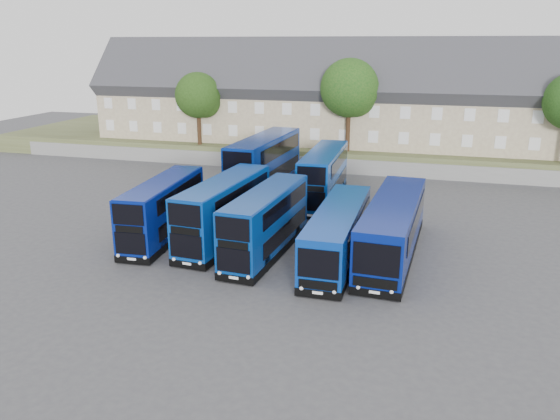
# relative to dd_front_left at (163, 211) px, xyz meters

# --- Properties ---
(ground) EXTENTS (120.00, 120.00, 0.00)m
(ground) POSITION_rel_dd_front_left_xyz_m (6.58, -2.03, -1.90)
(ground) COLOR #444448
(ground) RESTS_ON ground
(retaining_wall) EXTENTS (70.00, 0.40, 1.50)m
(retaining_wall) POSITION_rel_dd_front_left_xyz_m (6.58, 21.97, -1.15)
(retaining_wall) COLOR slate
(retaining_wall) RESTS_ON ground
(earth_bank) EXTENTS (80.00, 20.00, 2.00)m
(earth_bank) POSITION_rel_dd_front_left_xyz_m (6.58, 31.97, -0.90)
(earth_bank) COLOR #505530
(earth_bank) RESTS_ON ground
(terrace_row) EXTENTS (66.00, 10.40, 11.20)m
(terrace_row) POSITION_rel_dd_front_left_xyz_m (12.58, 27.97, 4.70)
(terrace_row) COLOR tan
(terrace_row) RESTS_ON earth_bank
(dd_front_left) EXTENTS (2.91, 9.89, 3.88)m
(dd_front_left) POSITION_rel_dd_front_left_xyz_m (0.00, 0.00, 0.00)
(dd_front_left) COLOR navy
(dd_front_left) RESTS_ON ground
(dd_front_mid) EXTENTS (3.12, 10.48, 4.11)m
(dd_front_mid) POSITION_rel_dd_front_left_xyz_m (4.14, 0.52, 0.11)
(dd_front_mid) COLOR #083894
(dd_front_mid) RESTS_ON ground
(dd_front_right) EXTENTS (2.95, 10.07, 3.95)m
(dd_front_right) POSITION_rel_dd_front_left_xyz_m (7.38, -0.80, 0.04)
(dd_front_right) COLOR navy
(dd_front_right) RESTS_ON ground
(dd_rear_left) EXTENTS (3.43, 12.12, 4.77)m
(dd_rear_left) POSITION_rel_dd_front_left_xyz_m (2.87, 13.43, 0.44)
(dd_rear_left) COLOR navy
(dd_rear_left) RESTS_ON ground
(dd_rear_right) EXTENTS (2.68, 10.65, 4.21)m
(dd_rear_right) POSITION_rel_dd_front_left_xyz_m (8.51, 11.52, 0.16)
(dd_rear_right) COLOR #083FA4
(dd_rear_right) RESTS_ON ground
(coach_east_a) EXTENTS (2.45, 11.62, 3.17)m
(coach_east_a) POSITION_rel_dd_front_left_xyz_m (11.80, -0.55, -0.35)
(coach_east_a) COLOR #08359F
(coach_east_a) RESTS_ON ground
(coach_east_b) EXTENTS (3.38, 12.96, 3.51)m
(coach_east_b) POSITION_rel_dd_front_left_xyz_m (14.92, 0.89, -0.18)
(coach_east_b) COLOR navy
(coach_east_b) RESTS_ON ground
(tree_west) EXTENTS (4.80, 4.80, 7.65)m
(tree_west) POSITION_rel_dd_front_left_xyz_m (-7.28, 23.06, 5.15)
(tree_west) COLOR #382314
(tree_west) RESTS_ON earth_bank
(tree_mid) EXTENTS (5.76, 5.76, 9.18)m
(tree_mid) POSITION_rel_dd_front_left_xyz_m (8.72, 23.56, 6.17)
(tree_mid) COLOR #382314
(tree_mid) RESTS_ON earth_bank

